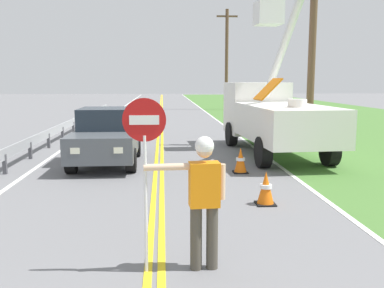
% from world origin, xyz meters
% --- Properties ---
extents(centerline_yellow_left, '(0.11, 110.00, 0.01)m').
position_xyz_m(centerline_yellow_left, '(-0.09, 20.00, 0.01)').
color(centerline_yellow_left, yellow).
rests_on(centerline_yellow_left, ground).
extents(centerline_yellow_right, '(0.11, 110.00, 0.01)m').
position_xyz_m(centerline_yellow_right, '(0.09, 20.00, 0.01)').
color(centerline_yellow_right, yellow).
rests_on(centerline_yellow_right, ground).
extents(edge_line_right, '(0.12, 110.00, 0.01)m').
position_xyz_m(edge_line_right, '(3.60, 20.00, 0.01)').
color(edge_line_right, silver).
rests_on(edge_line_right, ground).
extents(edge_line_left, '(0.12, 110.00, 0.01)m').
position_xyz_m(edge_line_left, '(-3.60, 20.00, 0.01)').
color(edge_line_left, silver).
rests_on(edge_line_left, ground).
extents(flagger_worker, '(1.09, 0.26, 1.83)m').
position_xyz_m(flagger_worker, '(0.66, 4.60, 1.05)').
color(flagger_worker, '#474238').
rests_on(flagger_worker, ground).
extents(stop_sign_paddle, '(0.56, 0.04, 2.33)m').
position_xyz_m(stop_sign_paddle, '(-0.11, 4.55, 1.71)').
color(stop_sign_paddle, silver).
rests_on(stop_sign_paddle, ground).
extents(utility_bucket_truck, '(2.69, 6.92, 5.29)m').
position_xyz_m(utility_bucket_truck, '(3.94, 13.89, 1.41)').
color(utility_bucket_truck, white).
rests_on(utility_bucket_truck, ground).
extents(oncoming_sedan_nearest, '(1.94, 4.12, 1.70)m').
position_xyz_m(oncoming_sedan_nearest, '(-1.59, 12.21, 0.83)').
color(oncoming_sedan_nearest, '#4C5156').
rests_on(oncoming_sedan_nearest, ground).
extents(utility_pole_near, '(1.80, 0.28, 8.53)m').
position_xyz_m(utility_pole_near, '(5.82, 15.32, 4.45)').
color(utility_pole_near, brown).
rests_on(utility_pole_near, ground).
extents(utility_pole_mid, '(1.80, 0.28, 8.52)m').
position_xyz_m(utility_pole_mid, '(5.68, 36.37, 4.44)').
color(utility_pole_mid, brown).
rests_on(utility_pole_mid, ground).
extents(traffic_cone_lead, '(0.40, 0.40, 0.70)m').
position_xyz_m(traffic_cone_lead, '(2.23, 7.55, 0.34)').
color(traffic_cone_lead, orange).
rests_on(traffic_cone_lead, ground).
extents(traffic_cone_mid, '(0.40, 0.40, 0.70)m').
position_xyz_m(traffic_cone_mid, '(2.27, 10.62, 0.34)').
color(traffic_cone_mid, orange).
rests_on(traffic_cone_mid, ground).
extents(guardrail_left_shoulder, '(0.10, 32.00, 0.71)m').
position_xyz_m(guardrail_left_shoulder, '(-4.20, 16.60, 0.52)').
color(guardrail_left_shoulder, '#9EA0A3').
rests_on(guardrail_left_shoulder, ground).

